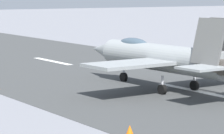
{
  "coord_description": "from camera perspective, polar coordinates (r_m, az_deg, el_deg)",
  "views": [
    {
      "loc": [
        -34.3,
        30.17,
        7.53
      ],
      "look_at": [
        1.72,
        6.89,
        2.2
      ],
      "focal_mm": 98.31,
      "sensor_mm": 36.0,
      "label": 1
    }
  ],
  "objects": [
    {
      "name": "marker_cone_near",
      "position": [
        32.28,
        1.66,
        -5.9
      ],
      "size": [
        0.44,
        0.44,
        0.55
      ],
      "primitive_type": "cone",
      "color": "orange",
      "rests_on": "ground"
    },
    {
      "name": "runway_strip",
      "position": [
        46.28,
        8.37,
        -2.34
      ],
      "size": [
        240.0,
        26.0,
        0.02
      ],
      "color": "#3D3F3F",
      "rests_on": "ground"
    },
    {
      "name": "ground_plane",
      "position": [
        46.29,
        8.35,
        -2.35
      ],
      "size": [
        400.0,
        400.0,
        0.0
      ],
      "primitive_type": "plane",
      "color": "gray"
    },
    {
      "name": "fighter_jet",
      "position": [
        47.18,
        4.65,
        0.94
      ],
      "size": [
        17.8,
        14.46,
        5.7
      ],
      "color": "gray",
      "rests_on": "ground"
    }
  ]
}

